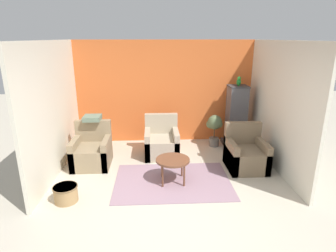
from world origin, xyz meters
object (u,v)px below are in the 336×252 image
coffee_table (173,161)px  birdcage (236,117)px  armchair_right (246,155)px  wicker_basket (66,193)px  armchair_left (92,152)px  parrot (239,81)px  armchair_middle (162,143)px  potted_plant (214,126)px

coffee_table → birdcage: (1.71, 1.83, 0.31)m
armchair_right → wicker_basket: bearing=-162.1°
armchair_left → wicker_basket: armchair_left is taller
armchair_left → wicker_basket: size_ratio=2.27×
parrot → armchair_middle: bearing=-164.1°
armchair_right → birdcage: bearing=83.7°
armchair_left → armchair_middle: size_ratio=1.00×
potted_plant → parrot: bearing=2.9°
wicker_basket → coffee_table: bearing=17.4°
armchair_right → potted_plant: armchair_right is taller
coffee_table → armchair_right: size_ratio=0.69×
coffee_table → armchair_middle: bearing=97.3°
armchair_left → birdcage: bearing=16.3°
coffee_table → armchair_left: 1.88m
armchair_left → parrot: (3.38, 0.99, 1.33)m
armchair_right → parrot: size_ratio=4.07×
birdcage → parrot: parrot is taller
armchair_left → parrot: parrot is taller
armchair_left → armchair_right: size_ratio=1.00×
armchair_right → birdcage: (0.14, 1.31, 0.44)m
potted_plant → birdcage: bearing=2.7°
armchair_left → birdcage: birdcage is taller
armchair_right → parrot: (0.14, 1.31, 1.33)m
coffee_table → armchair_left: bearing=153.2°
armchair_middle → wicker_basket: (-1.67, -1.87, -0.14)m
coffee_table → potted_plant: bearing=57.0°
armchair_left → armchair_middle: same height
coffee_table → armchair_left: armchair_left is taller
armchair_right → armchair_middle: (-1.73, 0.78, 0.00)m
coffee_table → potted_plant: 2.15m
armchair_left → birdcage: (3.38, 0.99, 0.44)m
coffee_table → wicker_basket: 1.94m
coffee_table → armchair_right: 1.65m
armchair_middle → parrot: bearing=15.9°
armchair_middle → wicker_basket: 2.51m
birdcage → potted_plant: 0.58m
coffee_table → armchair_middle: size_ratio=0.69×
armchair_right → birdcage: size_ratio=0.60×
coffee_table → birdcage: 2.52m
birdcage → coffee_table: bearing=-133.0°
birdcage → potted_plant: size_ratio=1.90×
wicker_basket → armchair_right: bearing=17.9°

